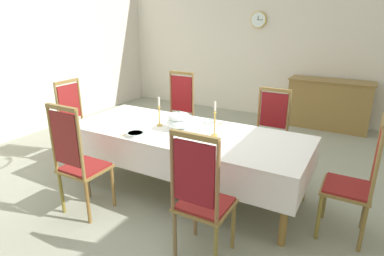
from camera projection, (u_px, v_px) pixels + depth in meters
name	position (u px, v px, depth m)	size (l,w,h in m)	color
ground	(194.00, 183.00, 4.07)	(6.79, 6.63, 0.04)	gray
back_wall	(277.00, 40.00, 6.31)	(6.79, 0.08, 3.09)	beige
left_wall	(7.00, 45.00, 5.15)	(0.08, 6.63, 3.09)	silver
dining_table	(186.00, 137.00, 3.67)	(2.73, 1.08, 0.74)	olive
tablecloth	(186.00, 138.00, 3.67)	(2.75, 1.10, 0.36)	white
chair_south_a	(79.00, 160.00, 3.23)	(0.44, 0.42, 1.20)	olive
chair_north_a	(178.00, 113.00, 4.79)	(0.44, 0.42, 1.21)	brown
chair_south_b	(201.00, 197.00, 2.59)	(0.44, 0.42, 1.18)	olive
chair_north_b	(269.00, 131.00, 4.15)	(0.44, 0.42, 1.11)	olive
chair_head_west	(77.00, 121.00, 4.52)	(0.42, 0.44, 1.15)	olive
chair_head_east	(357.00, 179.00, 2.87)	(0.42, 0.44, 1.18)	olive
soup_tureen	(179.00, 120.00, 3.65)	(0.28, 0.28, 0.23)	white
candlestick_west	(159.00, 114.00, 3.76)	(0.07, 0.07, 0.35)	gold
candlestick_east	(215.00, 122.00, 3.42)	(0.07, 0.07, 0.39)	gold
bowl_near_left	(135.00, 134.00, 3.48)	(0.20, 0.20, 0.04)	white
bowl_near_right	(211.00, 122.00, 3.89)	(0.16, 0.16, 0.03)	white
spoon_primary	(128.00, 133.00, 3.56)	(0.03, 0.18, 0.01)	gold
spoon_secondary	(220.00, 124.00, 3.87)	(0.03, 0.18, 0.01)	gold
sideboard	(328.00, 104.00, 5.89)	(1.44, 0.48, 0.90)	olive
mounted_clock	(258.00, 20.00, 6.31)	(0.31, 0.06, 0.31)	#D1B251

